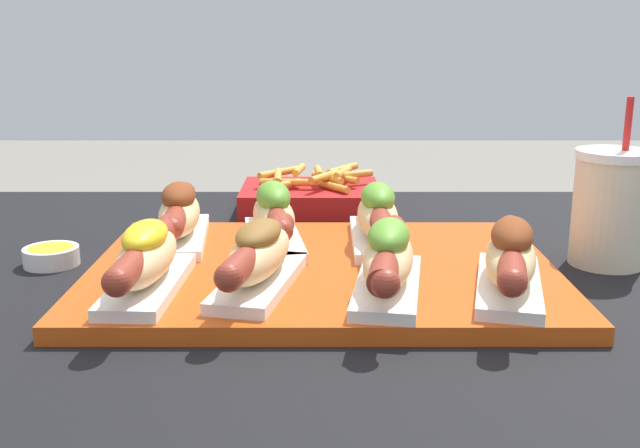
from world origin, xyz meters
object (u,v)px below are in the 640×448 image
Objects in this scene: hot_dog_4 at (177,214)px; sauce_bowl at (48,256)px; hot_dog_1 at (256,255)px; fries_basket at (308,196)px; hot_dog_0 at (144,258)px; serving_tray at (320,272)px; hot_dog_2 at (385,259)px; drink_cup at (607,207)px; hot_dog_3 at (508,258)px; hot_dog_6 at (375,216)px; hot_dog_5 at (271,216)px.

sauce_bowl is (-0.14, -0.04, -0.04)m from hot_dog_4.
fries_basket is (0.05, 0.41, -0.03)m from hot_dog_1.
serving_tray is at bearing 26.58° from hot_dog_0.
hot_dog_1 is at bearing 173.35° from hot_dog_2.
drink_cup is at bearing 15.72° from hot_dog_0.
sauce_bowl is (-0.50, 0.14, -0.04)m from hot_dog_3.
drink_cup is (0.33, 0.06, 0.06)m from serving_tray.
hot_dog_6 reaches higher than hot_dog_4.
drink_cup is (0.65, 0.00, 0.06)m from sauce_bowl.
drink_cup reaches higher than hot_dog_2.
hot_dog_2 is at bearing -90.81° from hot_dog_6.
hot_dog_0 is 0.20m from sauce_bowl.
hot_dog_4 is 1.00× the size of hot_dog_6.
hot_dog_4 is at bearing 177.73° from hot_dog_6.
hot_dog_5 is (-0.06, 0.08, 0.04)m from serving_tray.
hot_dog_2 is 0.30m from hot_dog_4.
hot_dog_2 is 0.99× the size of hot_dog_6.
drink_cup is (0.27, 0.15, 0.02)m from hot_dog_2.
hot_dog_4 is at bearing 123.24° from hot_dog_1.
fries_basket is (0.16, 0.25, -0.03)m from hot_dog_4.
drink_cup reaches higher than hot_dog_4.
sauce_bowl is at bearing 164.21° from hot_dog_3.
drink_cup is at bearing -38.67° from fries_basket.
hot_dog_4 is 1.01× the size of hot_dog_5.
fries_basket is at bearing 92.97° from serving_tray.
sauce_bowl is (-0.26, -0.03, -0.04)m from hot_dog_5.
hot_dog_1 reaches higher than serving_tray.
drink_cup is (0.50, -0.03, 0.02)m from hot_dog_4.
hot_dog_1 is 0.42m from fries_basket.
hot_dog_0 is 1.02× the size of hot_dog_1.
sauce_bowl is at bearing 159.44° from hot_dog_2.
hot_dog_5 reaches higher than serving_tray.
hot_dog_2 is 0.31m from drink_cup.
hot_dog_6 is (-0.12, 0.17, -0.00)m from hot_dog_3.
hot_dog_2 is at bearing -1.10° from hot_dog_0.
sauce_bowl is at bearing -136.58° from fries_basket.
hot_dog_1 is at bearing 5.36° from hot_dog_0.
sauce_bowl is (-0.14, 0.14, -0.04)m from hot_dog_0.
hot_dog_2 is 0.41m from sauce_bowl.
hot_dog_5 is 3.35× the size of sauce_bowl.
fries_basket reaches higher than sauce_bowl.
hot_dog_2 reaches higher than fries_basket.
fries_basket is at bearing 69.81° from hot_dog_0.
hot_dog_5 is 0.12m from hot_dog_6.
fries_basket is (0.16, 0.42, -0.03)m from hot_dog_0.
hot_dog_5 is at bearing 55.50° from hot_dog_0.
hot_dog_3 is at bearing -35.13° from hot_dog_5.
sauce_bowl is (-0.38, 0.14, -0.04)m from hot_dog_2.
hot_dog_2 is 0.12m from hot_dog_3.
hot_dog_4 reaches higher than hot_dog_1.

